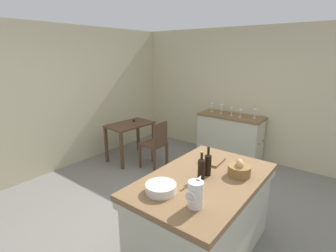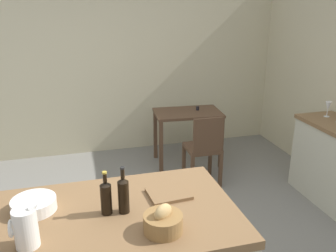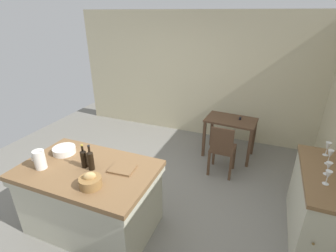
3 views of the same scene
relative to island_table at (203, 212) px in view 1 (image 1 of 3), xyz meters
name	(u,v)px [view 1 (image 1 of 3)]	position (x,y,z in m)	size (l,w,h in m)	color
ground_plane	(174,214)	(0.33, 0.62, -0.48)	(6.76, 6.76, 0.00)	slate
wall_back	(59,99)	(0.33, 3.22, 0.82)	(5.32, 0.12, 2.60)	beige
wall_right	(251,95)	(2.93, 0.62, 0.82)	(0.12, 5.20, 2.60)	beige
island_table	(203,212)	(0.00, 0.00, 0.00)	(1.61, 1.00, 0.89)	brown
side_cabinet	(230,137)	(2.59, 0.87, -0.02)	(0.52, 1.30, 0.91)	brown
writing_desk	(130,130)	(1.30, 2.43, 0.15)	(0.94, 0.63, 0.81)	#513826
wooden_chair	(156,143)	(1.29, 1.75, 0.02)	(0.41, 0.41, 0.91)	#513826
pitcher	(195,194)	(-0.49, -0.20, 0.53)	(0.17, 0.13, 0.27)	silver
wash_bowl	(161,188)	(-0.49, 0.17, 0.45)	(0.28, 0.28, 0.08)	silver
bread_basket	(239,170)	(0.26, -0.26, 0.47)	(0.23, 0.23, 0.18)	olive
cutting_board	(212,161)	(0.40, 0.13, 0.42)	(0.28, 0.23, 0.02)	brown
wine_bottle_dark	(208,164)	(0.07, 0.00, 0.54)	(0.07, 0.07, 0.32)	black
wine_bottle_amber	(201,168)	(-0.04, 0.02, 0.53)	(0.07, 0.07, 0.29)	black
wine_glass_far_left	(255,112)	(2.64, 0.42, 0.56)	(0.07, 0.07, 0.18)	white
wine_glass_left	(241,112)	(2.54, 0.66, 0.54)	(0.07, 0.07, 0.16)	white
wine_glass_middle	(232,110)	(2.57, 0.86, 0.54)	(0.07, 0.07, 0.15)	white
wine_glass_right	(221,107)	(2.62, 1.10, 0.56)	(0.07, 0.07, 0.18)	white
wine_glass_far_right	(212,106)	(2.63, 1.32, 0.56)	(0.07, 0.07, 0.18)	white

